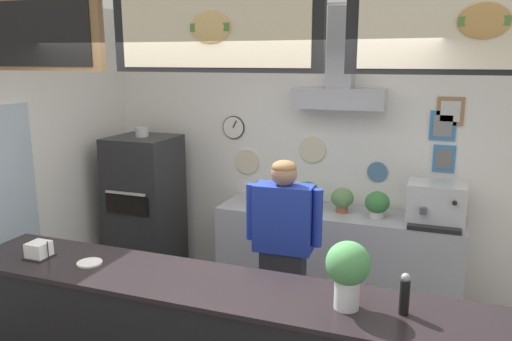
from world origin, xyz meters
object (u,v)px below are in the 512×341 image
(potted_oregano, at_px, (342,199))
(napkin_holder, at_px, (39,250))
(potted_thyme, at_px, (307,194))
(pizza_oven, at_px, (146,207))
(espresso_machine, at_px, (436,204))
(potted_basil, at_px, (377,204))
(shop_worker, at_px, (283,253))
(potted_sage, at_px, (262,190))
(pepper_grinder, at_px, (405,294))
(condiment_plate, at_px, (90,263))
(basil_vase, at_px, (348,271))

(potted_oregano, height_order, napkin_holder, napkin_holder)
(potted_thyme, bearing_deg, napkin_holder, -119.53)
(pizza_oven, xyz_separation_m, potted_thyme, (1.77, 0.24, 0.27))
(espresso_machine, bearing_deg, potted_basil, 179.79)
(pizza_oven, xyz_separation_m, shop_worker, (1.89, -0.94, 0.08))
(pizza_oven, xyz_separation_m, potted_sage, (1.29, 0.21, 0.26))
(potted_oregano, bearing_deg, potted_basil, -7.95)
(shop_worker, bearing_deg, potted_sage, -65.13)
(pizza_oven, distance_m, potted_basil, 2.50)
(napkin_holder, height_order, pepper_grinder, pepper_grinder)
(potted_oregano, bearing_deg, pepper_grinder, -71.28)
(espresso_machine, bearing_deg, potted_sage, 179.05)
(pizza_oven, distance_m, shop_worker, 2.11)
(napkin_holder, bearing_deg, pizza_oven, 103.04)
(pizza_oven, height_order, potted_oregano, pizza_oven)
(potted_basil, distance_m, napkin_holder, 3.00)
(potted_basil, bearing_deg, condiment_plate, -126.17)
(pizza_oven, height_order, potted_sage, pizza_oven)
(potted_thyme, bearing_deg, pizza_oven, -172.31)
(potted_thyme, relative_size, pepper_grinder, 1.20)
(potted_sage, distance_m, potted_thyme, 0.48)
(shop_worker, bearing_deg, potted_thyme, -86.75)
(potted_oregano, xyz_separation_m, napkin_holder, (-1.66, -2.28, 0.08))
(espresso_machine, distance_m, basil_vase, 2.26)
(potted_thyme, height_order, napkin_holder, napkin_holder)
(pizza_oven, bearing_deg, espresso_machine, 3.44)
(espresso_machine, bearing_deg, basil_vase, -100.82)
(potted_oregano, relative_size, condiment_plate, 1.48)
(espresso_machine, xyz_separation_m, condiment_plate, (-2.14, -2.20, -0.02))
(pizza_oven, bearing_deg, shop_worker, -26.57)
(shop_worker, xyz_separation_m, basil_vase, (0.70, -1.09, 0.40))
(condiment_plate, bearing_deg, basil_vase, -0.33)
(potted_thyme, bearing_deg, condiment_plate, -111.75)
(potted_sage, xyz_separation_m, napkin_holder, (-0.82, -2.26, 0.06))
(condiment_plate, relative_size, basil_vase, 0.44)
(pizza_oven, xyz_separation_m, condiment_plate, (0.87, -2.02, 0.28))
(napkin_holder, xyz_separation_m, basil_vase, (2.11, 0.02, 0.17))
(potted_oregano, distance_m, pepper_grinder, 2.35)
(espresso_machine, xyz_separation_m, potted_thyme, (-1.24, 0.06, -0.03))
(espresso_machine, bearing_deg, napkin_holder, -138.65)
(pizza_oven, bearing_deg, pepper_grinder, -34.59)
(pizza_oven, relative_size, napkin_holder, 10.13)
(basil_vase, bearing_deg, pepper_grinder, 7.60)
(potted_thyme, relative_size, basil_vase, 0.73)
(potted_basil, height_order, basil_vase, basil_vase)
(potted_oregano, height_order, basil_vase, basil_vase)
(pepper_grinder, bearing_deg, potted_thyme, 116.57)
(potted_basil, distance_m, pepper_grinder, 2.21)
(espresso_machine, relative_size, basil_vase, 1.33)
(potted_basil, xyz_separation_m, pepper_grinder, (0.41, -2.17, 0.14))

